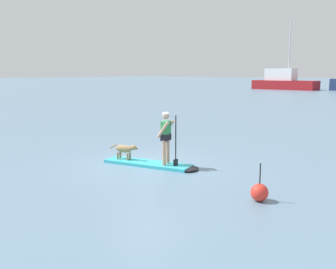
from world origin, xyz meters
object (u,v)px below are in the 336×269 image
at_px(paddleboard, 154,164).
at_px(dog, 125,149).
at_px(marker_buoy, 259,192).
at_px(person_paddler, 166,135).
at_px(moored_boat_port, 284,82).

relative_size(paddleboard, dog, 3.06).
xyz_separation_m(paddleboard, marker_buoy, (4.26, -0.82, 0.16)).
xyz_separation_m(paddleboard, person_paddler, (0.44, 0.12, 1.02)).
distance_m(paddleboard, dog, 1.18).
relative_size(dog, moored_boat_port, 0.09).
bearing_deg(person_paddler, marker_buoy, -13.84).
bearing_deg(moored_boat_port, dog, -69.86).
height_order(person_paddler, marker_buoy, person_paddler).
distance_m(paddleboard, moored_boat_port, 59.64).
bearing_deg(moored_boat_port, person_paddler, -68.36).
relative_size(person_paddler, marker_buoy, 1.83).
height_order(paddleboard, person_paddler, person_paddler).
height_order(moored_boat_port, marker_buoy, moored_boat_port).
distance_m(moored_boat_port, marker_buoy, 62.05).
bearing_deg(paddleboard, moored_boat_port, 111.20).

